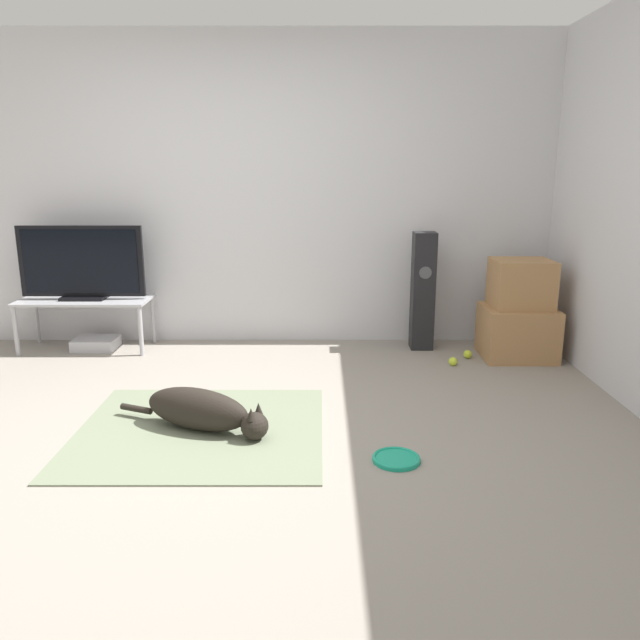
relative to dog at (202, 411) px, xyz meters
The scene contains 13 objects.
ground_plane 0.19m from the dog, 72.29° to the right, with size 12.00×12.00×0.00m, color gray.
wall_back 2.28m from the dog, 88.77° to the left, with size 8.00×0.06×2.55m.
area_rug 0.12m from the dog, 156.67° to the left, with size 1.41×1.30×0.01m.
dog is the anchor object (origin of this frame).
frisbee 1.14m from the dog, 19.14° to the right, with size 0.25×0.25×0.03m.
cardboard_box_lower 2.66m from the dog, 32.66° to the left, with size 0.55×0.48×0.41m.
cardboard_box_upper 2.72m from the dog, 32.94° to the left, with size 0.45×0.39×0.37m.
floor_speaker 2.30m from the dog, 48.15° to the left, with size 0.18×0.19×0.97m.
tv_stand 2.11m from the dog, 127.10° to the left, with size 1.06×0.44×0.42m.
tv 2.18m from the dog, 127.05° to the left, with size 1.01×0.20×0.60m.
tennis_ball_by_boxes 2.32m from the dog, 37.21° to the left, with size 0.07×0.07×0.07m.
tennis_ball_near_speaker 2.08m from the dog, 35.70° to the left, with size 0.07×0.07×0.07m.
game_console 2.06m from the dog, 125.68° to the left, with size 0.35×0.28×0.09m.
Camera 1 is at (0.63, -3.20, 1.49)m, focal length 35.00 mm.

